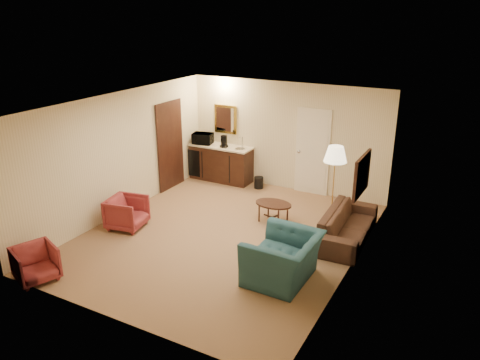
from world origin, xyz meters
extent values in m
plane|color=#8F6749|center=(0.00, 0.00, 0.00)|extent=(6.00, 6.00, 0.00)
cube|color=beige|center=(0.00, 3.00, 1.30)|extent=(5.00, 0.02, 2.60)
cube|color=beige|center=(-2.50, 0.00, 1.30)|extent=(0.02, 6.00, 2.60)
cube|color=beige|center=(2.50, 0.00, 1.30)|extent=(0.02, 6.00, 2.60)
cube|color=white|center=(0.00, 0.00, 2.60)|extent=(5.00, 6.00, 0.02)
cube|color=beige|center=(0.70, 2.97, 1.02)|extent=(0.82, 0.06, 2.05)
cube|color=black|center=(-2.47, 1.70, 1.05)|extent=(0.06, 0.98, 2.10)
cube|color=gold|center=(-1.65, 2.97, 1.55)|extent=(0.62, 0.04, 0.72)
cube|color=black|center=(2.46, 0.40, 1.55)|extent=(0.06, 0.90, 0.70)
cube|color=#321B10|center=(-1.65, 2.72, 0.46)|extent=(1.64, 0.58, 0.92)
imported|color=black|center=(2.15, 1.00, 0.39)|extent=(0.67, 2.03, 0.78)
imported|color=#214753|center=(1.63, -0.90, 0.52)|extent=(0.80, 1.21, 1.04)
imported|color=maroon|center=(-1.90, -0.59, 0.36)|extent=(0.77, 0.80, 0.71)
imported|color=maroon|center=(-1.90, -2.80, 0.32)|extent=(0.78, 0.80, 0.65)
cube|color=black|center=(0.60, 1.00, 0.22)|extent=(0.87, 0.68, 0.44)
cube|color=#BE903F|center=(1.70, 1.40, 0.85)|extent=(0.45, 0.45, 1.70)
cylinder|color=black|center=(-0.54, 2.65, 0.14)|extent=(0.29, 0.29, 0.28)
imported|color=black|center=(-2.15, 2.66, 1.09)|extent=(0.54, 0.37, 0.34)
cylinder|color=black|center=(-1.51, 2.63, 1.07)|extent=(0.16, 0.16, 0.30)
camera|label=1|loc=(4.16, -7.08, 4.18)|focal=35.00mm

